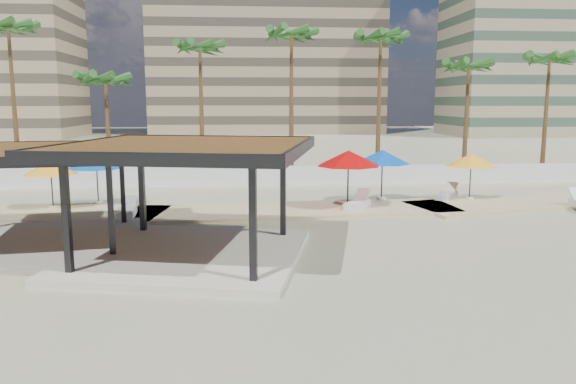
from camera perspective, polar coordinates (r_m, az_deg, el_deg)
name	(u,v)px	position (r m, az deg, el deg)	size (l,w,h in m)	color
ground	(253,251)	(20.03, -3.62, -6.04)	(200.00, 200.00, 0.00)	tan
promenade	(290,208)	(27.59, 0.22, -1.67)	(44.45, 7.97, 0.24)	#C6B284
boundary_wall	(248,176)	(35.63, -4.14, 1.65)	(56.00, 0.30, 1.20)	silver
building_mid	(266,48)	(97.84, -2.22, 14.45)	(38.00, 16.00, 30.40)	#847259
building_east	(556,22)	(98.80, 25.59, 15.29)	(32.00, 15.00, 36.40)	gray
pavilion_central	(188,189)	(19.04, -10.14, 0.25)	(9.27, 9.27, 3.93)	beige
pavilion_west	(43,187)	(22.25, -23.64, 0.43)	(8.02, 8.02, 3.63)	beige
umbrella_b	(51,168)	(29.04, -22.97, 2.25)	(2.84, 2.84, 2.25)	beige
umbrella_c	(348,158)	(27.02, 6.15, 3.41)	(3.51, 3.51, 2.77)	beige
umbrella_d	(382,157)	(29.58, 9.57, 3.53)	(3.86, 3.86, 2.59)	beige
umbrella_e	(471,160)	(30.83, 18.12, 3.09)	(3.42, 3.42, 2.38)	beige
umbrella_f	(96,162)	(29.58, -18.90, 2.93)	(3.04, 3.04, 2.45)	beige
lounger_a	(127,212)	(26.16, -16.05, -1.92)	(0.86, 2.20, 0.82)	white
lounger_b	(358,204)	(27.23, 7.11, -1.21)	(1.67, 2.22, 0.82)	white
lounger_d	(447,195)	(30.93, 15.83, -0.27)	(1.73, 1.99, 0.76)	white
palm_b	(9,33)	(40.98, -26.52, 14.21)	(3.00, 3.00, 10.78)	brown
palm_c	(106,83)	(38.44, -18.05, 10.45)	(3.00, 3.00, 7.47)	brown
palm_d	(200,53)	(38.45, -8.93, 13.80)	(3.00, 3.00, 9.61)	brown
palm_e	(291,41)	(38.08, 0.35, 15.12)	(3.00, 3.00, 10.44)	brown
palm_f	(380,44)	(39.24, 9.38, 14.60)	(3.00, 3.00, 10.27)	brown
palm_g	(469,70)	(40.59, 17.87, 11.70)	(3.00, 3.00, 8.46)	brown
palm_h	(549,64)	(43.77, 25.03, 11.74)	(3.00, 3.00, 9.00)	brown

